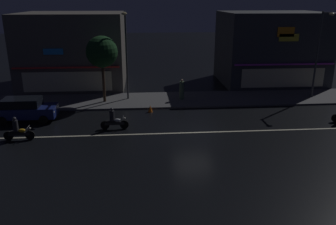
{
  "coord_description": "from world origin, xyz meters",
  "views": [
    {
      "loc": [
        -3.36,
        -20.87,
        8.44
      ],
      "look_at": [
        -1.58,
        1.61,
        0.92
      ],
      "focal_mm": 36.64,
      "sensor_mm": 36.0,
      "label": 1
    }
  ],
  "objects": [
    {
      "name": "storefront_center_block",
      "position": [
        -10.01,
        14.28,
        3.57
      ],
      "size": [
        9.89,
        8.82,
        7.15
      ],
      "color": "#56514C",
      "rests_on": "ground"
    },
    {
      "name": "streetlamp_west",
      "position": [
        -4.56,
        7.86,
        4.47
      ],
      "size": [
        0.44,
        1.64,
        7.37
      ],
      "color": "#47494C",
      "rests_on": "sidewalk_far"
    },
    {
      "name": "lane_divider_stripe",
      "position": [
        0.0,
        0.0,
        0.01
      ],
      "size": [
        31.69,
        0.16,
        0.01
      ],
      "primitive_type": "cube",
      "color": "beige",
      "rests_on": "ground"
    },
    {
      "name": "motorcycle_following",
      "position": [
        -5.3,
        1.11,
        0.63
      ],
      "size": [
        1.9,
        0.6,
        1.52
      ],
      "rotation": [
        0.0,
        0.0,
        0.01
      ],
      "color": "black",
      "rests_on": "ground"
    },
    {
      "name": "traffic_cone",
      "position": [
        -2.73,
        4.58,
        0.28
      ],
      "size": [
        0.36,
        0.36,
        0.55
      ],
      "primitive_type": "cone",
      "color": "orange",
      "rests_on": "ground"
    },
    {
      "name": "street_tree",
      "position": [
        -6.51,
        7.33,
        4.31
      ],
      "size": [
        2.57,
        2.57,
        5.48
      ],
      "color": "#473323",
      "rests_on": "sidewalk_far"
    },
    {
      "name": "ground_plane",
      "position": [
        0.0,
        0.0,
        0.0
      ],
      "size": [
        140.0,
        140.0,
        0.0
      ],
      "primitive_type": "plane",
      "color": "black"
    },
    {
      "name": "streetlamp_mid",
      "position": [
        11.71,
        7.21,
        4.44
      ],
      "size": [
        0.44,
        1.64,
        7.31
      ],
      "color": "#47494C",
      "rests_on": "sidewalk_far"
    },
    {
      "name": "storefront_left_block",
      "position": [
        10.01,
        13.83,
        3.58
      ],
      "size": [
        10.02,
        7.93,
        7.17
      ],
      "color": "#383A3F",
      "rests_on": "ground"
    },
    {
      "name": "sidewalk_far",
      "position": [
        0.0,
        7.62,
        0.07
      ],
      "size": [
        33.36,
        4.65,
        0.14
      ],
      "primitive_type": "cube",
      "color": "#4C4C4F",
      "rests_on": "ground"
    },
    {
      "name": "parked_car_near_kerb",
      "position": [
        -11.8,
        3.36,
        0.87
      ],
      "size": [
        4.3,
        1.98,
        1.67
      ],
      "color": "navy",
      "rests_on": "ground"
    },
    {
      "name": "motorcycle_trailing_far",
      "position": [
        -11.13,
        -0.33,
        0.63
      ],
      "size": [
        1.9,
        0.6,
        1.52
      ],
      "rotation": [
        0.0,
        0.0,
        3.29
      ],
      "color": "black",
      "rests_on": "ground"
    },
    {
      "name": "pedestrian_on_sidewalk",
      "position": [
        0.09,
        7.57,
        0.94
      ],
      "size": [
        0.41,
        0.41,
        1.75
      ],
      "rotation": [
        0.0,
        0.0,
        1.67
      ],
      "color": "#4C664C",
      "rests_on": "sidewalk_far"
    }
  ]
}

